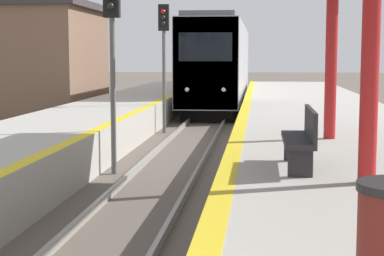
{
  "coord_description": "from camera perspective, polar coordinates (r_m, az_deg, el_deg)",
  "views": [
    {
      "loc": [
        2.11,
        -2.24,
        2.72
      ],
      "look_at": [
        0.38,
        14.22,
        0.83
      ],
      "focal_mm": 60.0,
      "sensor_mm": 36.0,
      "label": 1
    }
  ],
  "objects": [
    {
      "name": "train",
      "position": [
        34.87,
        2.56,
        5.76
      ],
      "size": [
        2.6,
        19.95,
        4.48
      ],
      "color": "black",
      "rests_on": "ground"
    },
    {
      "name": "signal_mid",
      "position": [
        14.64,
        -7.12,
        8.0
      ],
      "size": [
        0.36,
        0.31,
        4.45
      ],
      "color": "#595959",
      "rests_on": "ground"
    },
    {
      "name": "signal_far",
      "position": [
        22.35,
        -2.52,
        7.51
      ],
      "size": [
        0.36,
        0.31,
        4.45
      ],
      "color": "#595959",
      "rests_on": "ground"
    },
    {
      "name": "bench",
      "position": [
        9.9,
        9.77,
        -0.74
      ],
      "size": [
        0.44,
        1.8,
        0.92
      ],
      "color": "#28282D",
      "rests_on": "platform_right"
    }
  ]
}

